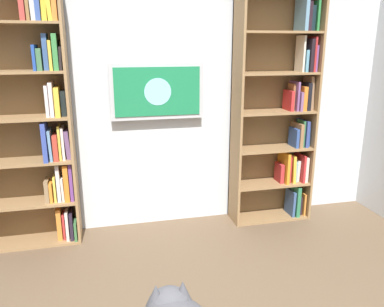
{
  "coord_description": "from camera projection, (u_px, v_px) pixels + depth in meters",
  "views": [
    {
      "loc": [
        0.46,
        1.23,
        1.66
      ],
      "look_at": [
        -0.07,
        -1.01,
        1.01
      ],
      "focal_mm": 36.23,
      "sensor_mm": 36.0,
      "label": 1
    }
  ],
  "objects": [
    {
      "name": "bookshelf_left",
      "position": [
        282.0,
        114.0,
        3.61
      ],
      "size": [
        0.76,
        0.28,
        2.12
      ],
      "color": "#937047",
      "rests_on": "ground"
    },
    {
      "name": "wall_mounted_tv",
      "position": [
        157.0,
        91.0,
        3.37
      ],
      "size": [
        0.82,
        0.07,
        0.49
      ],
      "color": "#B7B7BC"
    },
    {
      "name": "wall_back",
      "position": [
        153.0,
        80.0,
        3.42
      ],
      "size": [
        4.52,
        0.06,
        2.7
      ],
      "primitive_type": "cube",
      "color": "silver",
      "rests_on": "ground"
    },
    {
      "name": "bookshelf_right",
      "position": [
        33.0,
        115.0,
        3.11
      ],
      "size": [
        0.8,
        0.28,
        2.19
      ],
      "color": "#937047",
      "rests_on": "ground"
    }
  ]
}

